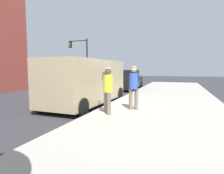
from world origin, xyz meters
name	(u,v)px	position (x,y,z in m)	size (l,w,h in m)	color
ground_plane	(84,107)	(0.00, 0.00, 0.00)	(80.00, 80.00, 0.00)	#2D2D33
sidewalk_slab	(164,111)	(3.50, 0.00, 0.07)	(5.00, 32.00, 0.15)	#9E998E
parking_meter_near	(105,83)	(1.35, -0.82, 1.18)	(0.14, 0.18, 1.52)	gray
pedestrian_in_yellow	(108,88)	(1.72, -1.40, 1.08)	(0.34, 0.34, 1.63)	#726656
pedestrian_in_blue	(134,85)	(2.38, -0.36, 1.11)	(0.34, 0.34, 1.68)	#726656
parked_van	(86,81)	(-0.15, 0.56, 1.15)	(2.27, 5.26, 2.15)	tan
parked_sedan_ahead	(127,81)	(-0.17, 7.95, 0.75)	(2.04, 4.45, 1.65)	black
traffic_light_corner	(81,54)	(-6.92, 12.12, 3.52)	(2.48, 0.42, 5.20)	black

